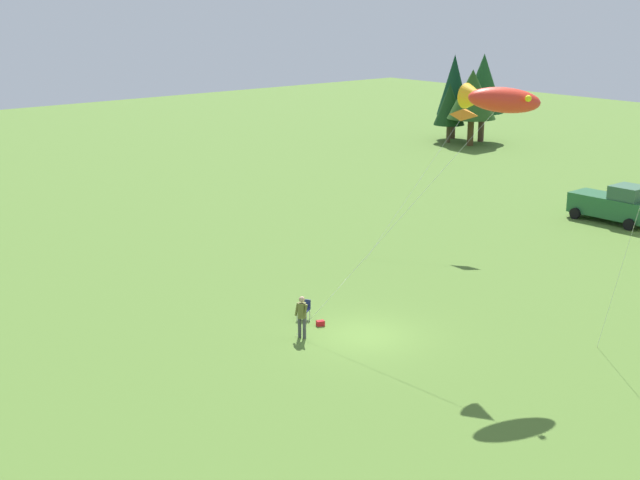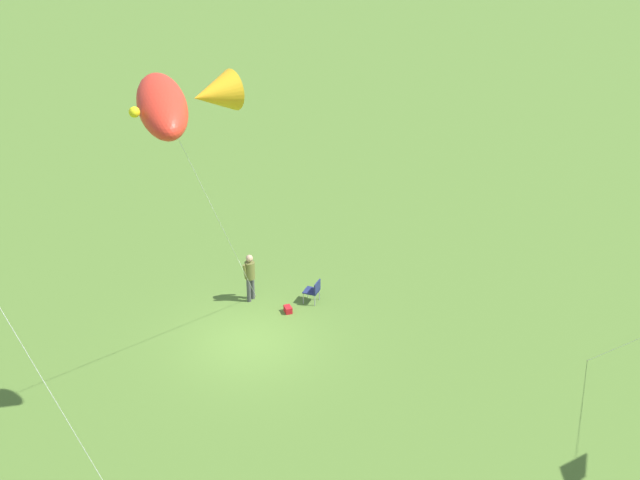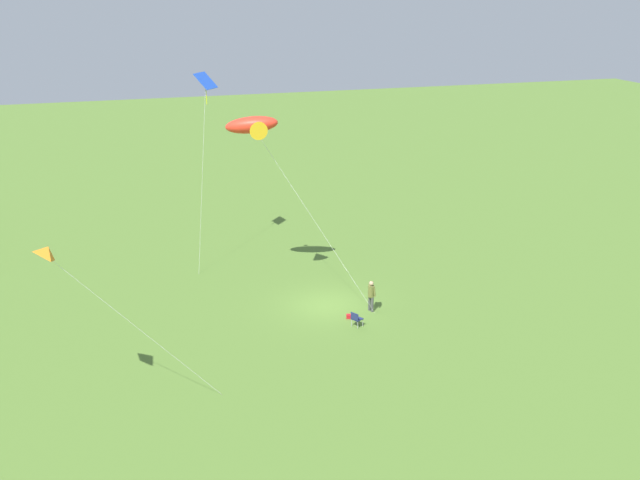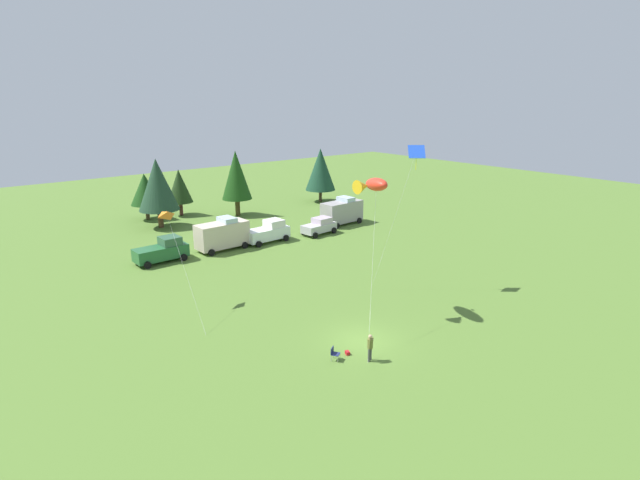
{
  "view_description": "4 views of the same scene",
  "coord_description": "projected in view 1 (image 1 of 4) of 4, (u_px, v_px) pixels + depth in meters",
  "views": [
    {
      "loc": [
        24.41,
        -22.88,
        13.27
      ],
      "look_at": [
        -2.26,
        -0.44,
        3.57
      ],
      "focal_mm": 50.0,
      "sensor_mm": 36.0,
      "label": 1
    },
    {
      "loc": [
        12.49,
        20.03,
        15.99
      ],
      "look_at": [
        -1.3,
        1.96,
        4.04
      ],
      "focal_mm": 50.0,
      "sensor_mm": 36.0,
      "label": 2
    },
    {
      "loc": [
        -36.12,
        11.36,
        17.07
      ],
      "look_at": [
        -1.62,
        0.87,
        4.46
      ],
      "focal_mm": 42.0,
      "sensor_mm": 36.0,
      "label": 3
    },
    {
      "loc": [
        -20.69,
        -21.21,
        15.54
      ],
      "look_at": [
        -2.01,
        1.98,
        6.83
      ],
      "focal_mm": 28.0,
      "sensor_mm": 36.0,
      "label": 4
    }
  ],
  "objects": [
    {
      "name": "folding_chair",
      "position": [
        304.0,
        308.0,
        37.44
      ],
      "size": [
        0.66,
        0.66,
        0.82
      ],
      "rotation": [
        0.0,
        0.0,
        5.26
      ],
      "color": "navy",
      "rests_on": "ground"
    },
    {
      "name": "truck_green_flatbed",
      "position": [
        615.0,
        204.0,
        53.1
      ],
      "size": [
        5.04,
        2.49,
        2.34
      ],
      "rotation": [
        0.0,
        0.0,
        0.02
      ],
      "color": "#256133",
      "rests_on": "ground"
    },
    {
      "name": "kite_delta_orange",
      "position": [
        462.0,
        113.0,
        47.4
      ],
      "size": [
        1.39,
        6.95,
        7.45
      ],
      "color": "orange",
      "rests_on": "ground"
    },
    {
      "name": "kite_large_fish",
      "position": [
        498.0,
        99.0,
        32.45
      ],
      "size": [
        6.71,
        6.93,
        10.14
      ],
      "color": "red",
      "rests_on": "ground"
    },
    {
      "name": "person_kite_flyer",
      "position": [
        302.0,
        314.0,
        35.21
      ],
      "size": [
        0.58,
        0.44,
        1.74
      ],
      "rotation": [
        0.0,
        0.0,
        5.09
      ],
      "color": "#454647",
      "rests_on": "ground"
    },
    {
      "name": "ground_plane",
      "position": [
        364.0,
        335.0,
        35.74
      ],
      "size": [
        160.0,
        160.0,
        0.0
      ],
      "primitive_type": "plane",
      "color": "#51742D"
    },
    {
      "name": "backpack_on_grass",
      "position": [
        320.0,
        323.0,
        36.74
      ],
      "size": [
        0.3,
        0.37,
        0.22
      ],
      "primitive_type": "cube",
      "rotation": [
        0.0,
        0.0,
        1.27
      ],
      "color": "red",
      "rests_on": "ground"
    }
  ]
}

